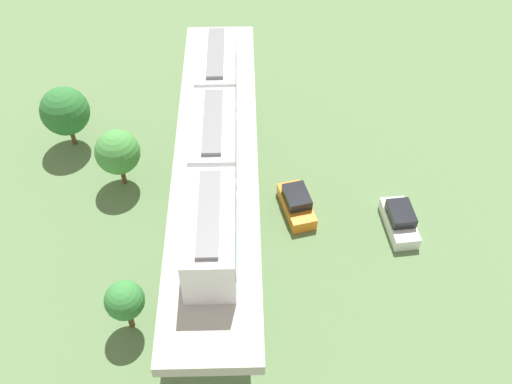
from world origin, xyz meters
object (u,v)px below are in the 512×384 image
Objects in this scene: parked_car_white at (400,220)px; tree_near_viaduct at (118,152)px; tree_mid_lot at (125,301)px; train at (214,141)px; tree_far_corner at (65,111)px; parked_car_orange at (297,204)px.

parked_car_white is 0.90× the size of tree_near_viaduct.
parked_car_white is 19.78m from tree_mid_lot.
train reaches higher than parked_car_white.
tree_near_viaduct is (-7.55, 5.41, -5.81)m from train.
train is 16.76m from tree_far_corner.
train reaches higher than parked_car_orange.
tree_near_viaduct is at bearing 144.37° from train.
tree_far_corner is (-6.85, 17.02, 0.55)m from tree_mid_lot.
parked_car_orange is at bearing -13.75° from tree_near_viaduct.
parked_car_orange is at bearing 40.25° from tree_mid_lot.
tree_near_viaduct is 0.91× the size of tree_far_corner.
train is at bearing 52.43° from tree_mid_lot.
tree_near_viaduct is (-20.30, 4.97, 2.44)m from parked_car_white.
parked_car_orange is at bearing 21.84° from train.
tree_near_viaduct is at bearing 160.66° from parked_car_white.
train is at bearing 176.41° from parked_car_white.
tree_mid_lot is (-5.43, -7.05, -6.13)m from train.
tree_far_corner is at bearing 153.58° from parked_car_white.
tree_near_viaduct is at bearing 152.95° from parked_car_orange.
tree_near_viaduct is 12.65m from tree_mid_lot.
parked_car_white and parked_car_orange have the same top height.
parked_car_white is 7.44m from parked_car_orange.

